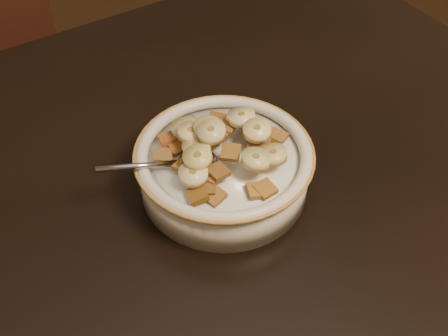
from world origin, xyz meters
TOP-DOWN VIEW (x-y plane):
  - table at (0.00, 0.00)m, footprint 1.43×0.95m
  - cereal_bowl at (0.21, 0.04)m, footprint 0.19×0.19m
  - milk at (0.21, 0.04)m, footprint 0.16×0.16m
  - spoon at (0.18, 0.05)m, footprint 0.05×0.04m
  - cereal_square_0 at (0.17, -0.00)m, footprint 0.03×0.03m
  - cereal_square_1 at (0.21, 0.03)m, footprint 0.03×0.03m
  - cereal_square_2 at (0.26, 0.04)m, footprint 0.02×0.02m
  - cereal_square_3 at (0.19, 0.02)m, footprint 0.02×0.02m
  - cereal_square_4 at (0.28, 0.04)m, footprint 0.03×0.03m
  - cereal_square_5 at (0.27, 0.08)m, footprint 0.02×0.02m
  - cereal_square_6 at (0.17, 0.01)m, footprint 0.03×0.03m
  - cereal_square_7 at (0.17, 0.09)m, footprint 0.02×0.02m
  - cereal_square_8 at (0.22, -0.02)m, footprint 0.03×0.03m
  - cereal_square_9 at (0.21, 0.06)m, footprint 0.03×0.03m
  - cereal_square_10 at (0.18, 0.04)m, footprint 0.02×0.02m
  - cereal_square_11 at (0.24, 0.10)m, footprint 0.03×0.03m
  - cereal_square_12 at (0.16, 0.08)m, footprint 0.03×0.03m
  - cereal_square_13 at (0.21, 0.08)m, footprint 0.03×0.03m
  - cereal_square_14 at (0.18, 0.02)m, footprint 0.03×0.03m
  - cereal_square_15 at (0.22, -0.02)m, footprint 0.02×0.02m
  - cereal_square_16 at (0.26, 0.04)m, footprint 0.02×0.02m
  - cereal_square_17 at (0.25, 0.04)m, footprint 0.03×0.03m
  - cereal_square_18 at (0.16, 0.00)m, footprint 0.02×0.02m
  - cereal_square_19 at (0.17, 0.04)m, footprint 0.02×0.02m
  - cereal_square_20 at (0.25, 0.03)m, footprint 0.03×0.03m
  - cereal_square_21 at (0.20, 0.10)m, footprint 0.02×0.02m
  - cereal_square_22 at (0.17, 0.05)m, footprint 0.03×0.03m
  - cereal_square_23 at (0.27, 0.06)m, footprint 0.03×0.03m
  - cereal_square_24 at (0.23, 0.09)m, footprint 0.02×0.02m
  - cereal_square_25 at (0.18, 0.08)m, footprint 0.02×0.02m
  - cereal_square_26 at (0.27, 0.05)m, footprint 0.02×0.02m
  - cereal_square_27 at (0.23, 0.07)m, footprint 0.03×0.03m
  - banana_slice_0 at (0.19, 0.09)m, footprint 0.03×0.03m
  - banana_slice_1 at (0.19, 0.07)m, footprint 0.04×0.04m
  - banana_slice_2 at (0.25, 0.07)m, footprint 0.04×0.04m
  - banana_slice_3 at (0.21, 0.07)m, footprint 0.04×0.04m
  - banana_slice_4 at (0.25, 0.00)m, footprint 0.04×0.04m
  - banana_slice_5 at (0.20, 0.05)m, footprint 0.04×0.04m
  - banana_slice_6 at (0.17, 0.02)m, footprint 0.04×0.04m
  - banana_slice_7 at (0.21, 0.06)m, footprint 0.04×0.04m
  - banana_slice_8 at (0.23, 0.00)m, footprint 0.04×0.04m
  - banana_slice_9 at (0.18, 0.05)m, footprint 0.04×0.04m
  - banana_slice_10 at (0.18, 0.04)m, footprint 0.04×0.04m
  - banana_slice_11 at (0.25, 0.04)m, footprint 0.04×0.04m

SIDE VIEW (x-z plane):
  - table at x=0.00m, z-range 0.71..0.75m
  - cereal_bowl at x=0.21m, z-range 0.75..0.80m
  - milk at x=0.21m, z-range 0.79..0.80m
  - spoon at x=0.18m, z-range 0.79..0.81m
  - cereal_square_5 at x=0.27m, z-range 0.79..0.81m
  - cereal_square_8 at x=0.22m, z-range 0.80..0.81m
  - cereal_square_0 at x=0.17m, z-range 0.80..0.81m
  - cereal_square_12 at x=0.16m, z-range 0.80..0.81m
  - cereal_square_15 at x=0.22m, z-range 0.80..0.81m
  - cereal_square_11 at x=0.24m, z-range 0.80..0.81m
  - cereal_square_25 at x=0.18m, z-range 0.80..0.81m
  - cereal_square_4 at x=0.28m, z-range 0.80..0.81m
  - cereal_square_26 at x=0.27m, z-range 0.80..0.81m
  - cereal_square_18 at x=0.16m, z-range 0.80..0.81m
  - cereal_square_23 at x=0.27m, z-range 0.80..0.81m
  - cereal_square_21 at x=0.20m, z-range 0.80..0.81m
  - cereal_square_6 at x=0.17m, z-range 0.80..0.81m
  - cereal_square_7 at x=0.17m, z-range 0.80..0.81m
  - cereal_square_17 at x=0.25m, z-range 0.80..0.81m
  - cereal_square_24 at x=0.23m, z-range 0.80..0.81m
  - cereal_square_22 at x=0.17m, z-range 0.80..0.81m
  - cereal_square_14 at x=0.18m, z-range 0.80..0.81m
  - cereal_square_16 at x=0.26m, z-range 0.80..0.81m
  - cereal_square_19 at x=0.17m, z-range 0.80..0.82m
  - cereal_square_2 at x=0.26m, z-range 0.80..0.82m
  - cereal_square_20 at x=0.25m, z-range 0.80..0.82m
  - cereal_square_10 at x=0.18m, z-range 0.81..0.82m
  - cereal_square_13 at x=0.21m, z-range 0.81..0.82m
  - cereal_square_3 at x=0.19m, z-range 0.81..0.82m
  - banana_slice_0 at x=0.19m, z-range 0.81..0.82m
  - banana_slice_6 at x=0.17m, z-range 0.81..0.82m
  - cereal_square_27 at x=0.23m, z-range 0.81..0.82m
  - banana_slice_4 at x=0.25m, z-range 0.81..0.82m
  - cereal_square_1 at x=0.21m, z-range 0.81..0.82m
  - cereal_square_9 at x=0.21m, z-range 0.81..0.82m
  - banana_slice_9 at x=0.18m, z-range 0.81..0.83m
  - banana_slice_1 at x=0.19m, z-range 0.82..0.83m
  - banana_slice_10 at x=0.18m, z-range 0.81..0.83m
  - banana_slice_8 at x=0.23m, z-range 0.82..0.83m
  - banana_slice_3 at x=0.21m, z-range 0.82..0.83m
  - banana_slice_2 at x=0.25m, z-range 0.82..0.83m
  - banana_slice_11 at x=0.25m, z-range 0.82..0.83m
  - banana_slice_7 at x=0.21m, z-range 0.82..0.83m
  - banana_slice_5 at x=0.20m, z-range 0.83..0.84m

